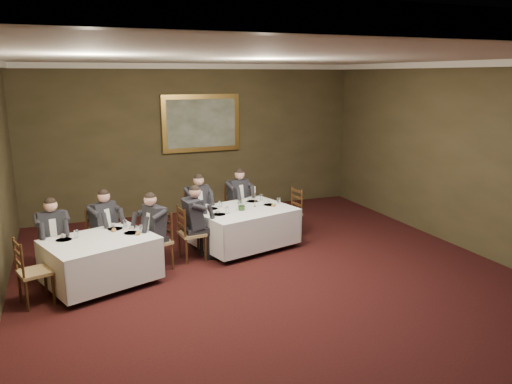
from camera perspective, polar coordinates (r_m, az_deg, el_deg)
ground at (r=7.90m, az=3.19°, el=-11.05°), size 10.00×10.00×0.00m
ceiling at (r=7.21m, az=3.56°, el=15.22°), size 8.00×10.00×0.10m
back_wall at (r=12.02m, az=-6.82°, el=5.99°), size 8.00×0.10×3.50m
right_wall at (r=9.73m, az=25.27°, el=3.11°), size 0.10×10.00×3.50m
crown_molding at (r=7.21m, az=3.55°, el=14.74°), size 8.00×10.00×0.12m
table_main at (r=9.58m, az=-1.42°, el=-3.75°), size 2.08×1.77×0.67m
table_second at (r=8.25m, az=-17.32°, el=-7.22°), size 1.92×1.69×0.67m
chair_main_backleft at (r=10.13m, az=-6.65°, el=-3.86°), size 0.50×0.48×1.00m
diner_main_backleft at (r=10.05m, az=-6.66°, el=-2.63°), size 0.47×0.53×1.35m
chair_main_backright at (r=10.62m, az=-2.13°, el=-2.98°), size 0.53×0.52×1.00m
diner_main_backright at (r=10.55m, az=-2.11°, el=-1.80°), size 0.51×0.57×1.35m
chair_main_endleft at (r=9.06m, az=-7.35°, el=-5.96°), size 0.46×0.48×1.00m
diner_main_endleft at (r=8.99m, az=-7.33°, el=-4.58°), size 0.52×0.45×1.35m
chair_main_endright at (r=10.29m, az=3.80°, el=-3.53°), size 0.46×0.48×1.00m
chair_sec_backleft at (r=8.88m, az=-21.96°, el=-7.25°), size 0.48×0.47×1.00m
diner_sec_backleft at (r=8.80m, az=-22.08°, el=-5.88°), size 0.45×0.52×1.35m
chair_sec_backright at (r=9.17m, az=-16.96°, el=-6.21°), size 0.60×0.59×1.00m
diner_sec_backright at (r=9.09m, az=-17.02°, el=-4.87°), size 0.60×0.62×1.35m
chair_sec_endright at (r=8.73m, az=-11.19°, el=-6.87°), size 0.56×0.57×1.00m
diner_sec_endright at (r=8.65m, az=-11.32°, el=-5.47°), size 0.60×0.55×1.35m
chair_sec_endleft at (r=7.99m, az=-23.91°, el=-9.73°), size 0.53×0.54×1.00m
centerpiece at (r=9.37m, az=-1.62°, el=-1.39°), size 0.22×0.19×0.24m
candlestick at (r=9.62m, az=-0.12°, el=-0.79°), size 0.06×0.06×0.41m
place_setting_table_main at (r=9.57m, az=-4.85°, el=-1.64°), size 0.33×0.31×0.14m
place_setting_table_second at (r=8.31m, az=-20.78°, el=-4.81°), size 0.33×0.31×0.14m
painting at (r=11.94m, az=-6.29°, el=7.82°), size 1.87×0.09×1.34m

